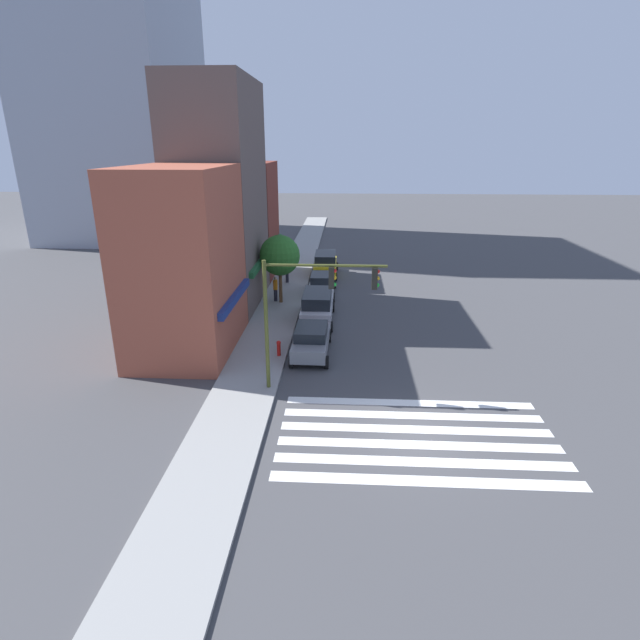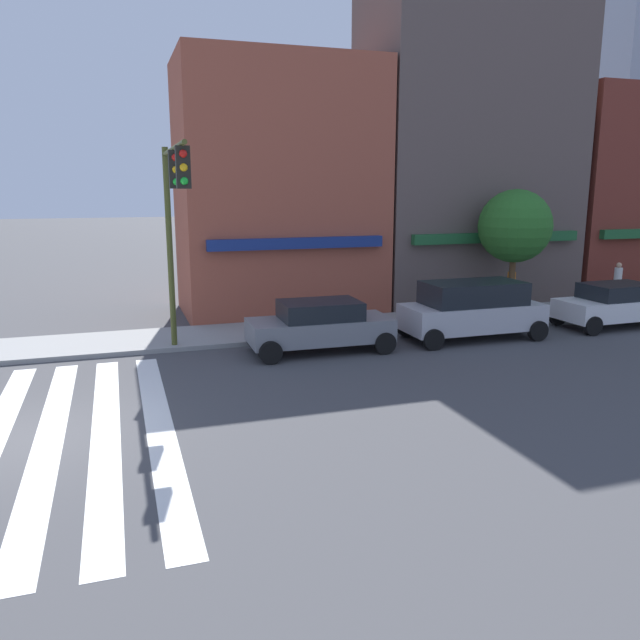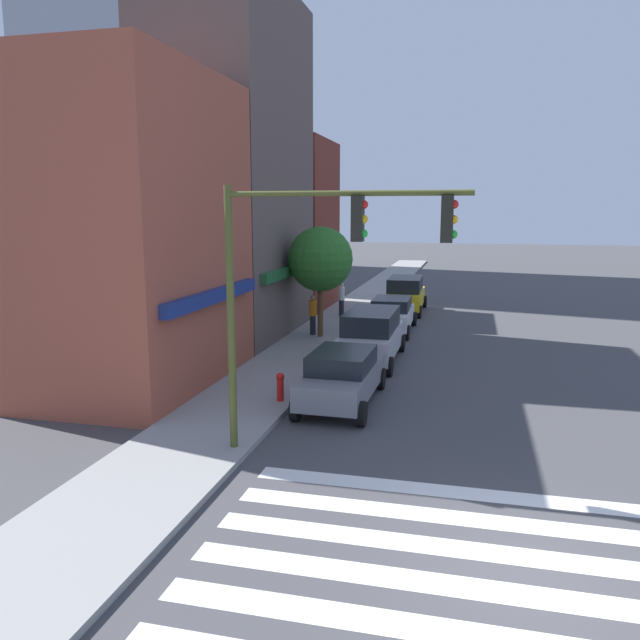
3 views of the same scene
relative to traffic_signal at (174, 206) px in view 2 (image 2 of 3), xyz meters
name	(u,v)px [view 2 (image 2 of 3)]	position (x,y,z in m)	size (l,w,h in m)	color
ground_plane	(21,440)	(-3.65, -4.44, -4.49)	(200.00, 200.00, 0.00)	#424244
sidewalk_left	(53,348)	(-3.65, 3.06, -4.42)	(120.00, 3.00, 0.15)	gray
crosswalk_stripes	(21,439)	(-3.65, -4.44, -4.49)	(6.02, 10.80, 0.01)	silver
storefront_row	(452,161)	(12.52, 7.05, 1.61)	(23.27, 5.30, 14.83)	#9E4C38
traffic_signal	(174,206)	(0.00, 0.00, 0.00)	(0.32, 5.35, 6.16)	#474C1E
sedan_grey	(320,325)	(4.27, 0.26, -3.65)	(4.44, 2.02, 1.59)	slate
suv_silver	(472,309)	(9.63, 0.26, -3.46)	(4.70, 2.12, 1.94)	#B7B7BC
sedan_white	(616,304)	(15.64, 0.26, -3.65)	(4.44, 2.02, 1.59)	white
pedestrian_white_shirt	(617,283)	(18.45, 3.23, -3.42)	(0.32, 0.32, 1.77)	#23232D
pedestrian_orange_vest	(511,288)	(13.37, 3.47, -3.42)	(0.32, 0.32, 1.77)	#23232D
fire_hydrant	(286,322)	(3.65, 1.96, -3.88)	(0.24, 0.24, 0.84)	red
street_tree	(515,226)	(13.08, 3.06, -0.97)	(2.80, 2.80, 4.79)	brown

